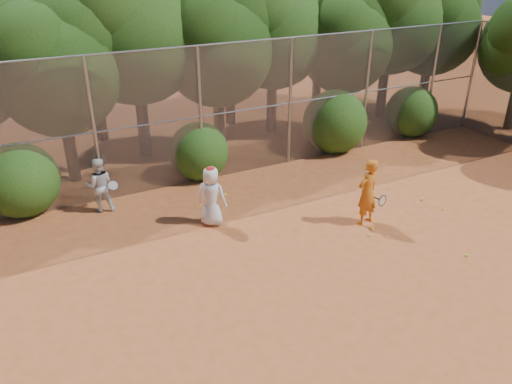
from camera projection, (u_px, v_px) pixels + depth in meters
ground at (349, 273)px, 10.91m from camera, size 80.00×80.00×0.00m
fence_back at (228, 111)px, 14.74m from camera, size 20.05×0.09×4.03m
tree_2 at (57, 61)px, 13.75m from camera, size 3.99×3.47×5.47m
tree_3 at (134, 20)px, 15.22m from camera, size 4.89×4.26×6.70m
tree_4 at (218, 38)px, 16.04m from camera, size 4.19×3.64×5.73m
tree_5 at (274, 21)px, 17.58m from camera, size 4.51×3.92×6.17m
tree_6 at (347, 37)px, 18.06m from camera, size 3.86×3.36×5.29m
tree_7 at (392, 8)px, 19.21m from camera, size 4.77×4.14×6.53m
tree_8 at (434, 19)px, 19.99m from camera, size 4.25×3.70×5.82m
tree_10 at (86, 7)px, 16.47m from camera, size 5.15×4.48×7.06m
tree_11 at (229, 14)px, 18.40m from camera, size 4.64×4.03×6.35m
bush_0 at (20, 177)px, 13.03m from camera, size 2.00×2.00×2.00m
bush_1 at (199, 149)px, 15.13m from camera, size 1.80×1.80×1.80m
bush_2 at (335, 119)px, 17.09m from camera, size 2.20×2.20×2.20m
bush_3 at (412, 110)px, 18.59m from camera, size 1.90×1.90×1.90m
player_yellow at (367, 192)px, 12.50m from camera, size 0.86×0.54×1.76m
player_teen at (211, 196)px, 12.51m from camera, size 0.90×0.88×1.59m
player_white at (99, 185)px, 13.17m from camera, size 0.86×0.76×1.50m
ball_0 at (372, 228)px, 12.56m from camera, size 0.07×0.07×0.07m
ball_1 at (422, 199)px, 13.99m from camera, size 0.07×0.07×0.07m
ball_2 at (466, 255)px, 11.46m from camera, size 0.07×0.07×0.07m
ball_3 at (443, 209)px, 13.49m from camera, size 0.07×0.07×0.07m
ball_4 at (369, 235)px, 12.25m from camera, size 0.07×0.07×0.07m
ball_5 at (389, 188)px, 14.65m from camera, size 0.07×0.07×0.07m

